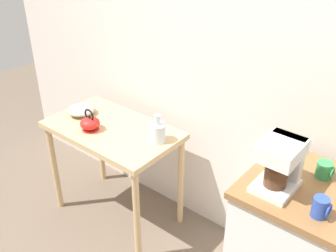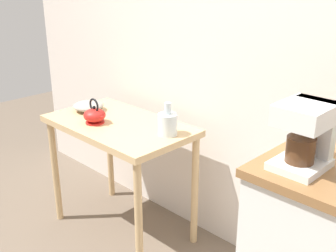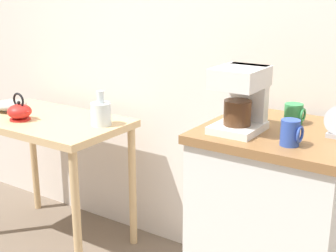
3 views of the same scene
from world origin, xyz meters
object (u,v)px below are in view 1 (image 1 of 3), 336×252
Objects in this scene: bowl_stoneware at (81,110)px; mug_blue at (321,207)px; coffee_maker at (281,162)px; teakettle at (90,123)px; glass_carafe_vase at (157,132)px; mug_tall_green at (325,170)px.

bowl_stoneware is 2.04× the size of mug_blue.
bowl_stoneware is at bearing 177.27° from coffee_maker.
teakettle reaches higher than bowl_stoneware.
coffee_maker is (0.88, -0.14, 0.23)m from glass_carafe_vase.
coffee_maker is at bearing -9.19° from glass_carafe_vase.
teakettle is 1.91× the size of mug_tall_green.
coffee_maker is 0.27m from mug_blue.
glass_carafe_vase is at bearing 5.88° from bowl_stoneware.
bowl_stoneware is at bearing -174.12° from glass_carafe_vase.
mug_tall_green reaches higher than teakettle.
mug_tall_green is at bearing 9.61° from teakettle.
glass_carafe_vase is at bearing 168.93° from mug_blue.
mug_blue reaches higher than teakettle.
bowl_stoneware is at bearing 175.19° from mug_blue.
coffee_maker reaches higher than teakettle.
teakettle is 1.56m from mug_blue.
coffee_maker is 2.67× the size of mug_blue.
bowl_stoneware is 0.25m from teakettle.
teakettle is (0.22, -0.11, 0.02)m from bowl_stoneware.
mug_blue is at bearing -4.81° from bowl_stoneware.
glass_carafe_vase is 1.14m from mug_blue.
glass_carafe_vase is (0.66, 0.07, 0.03)m from bowl_stoneware.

